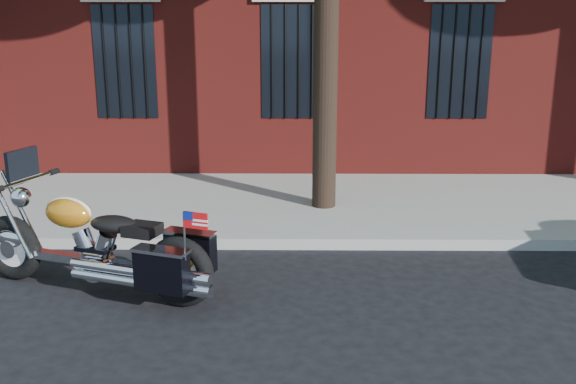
{
  "coord_description": "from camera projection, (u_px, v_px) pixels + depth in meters",
  "views": [
    {
      "loc": [
        0.04,
        -6.63,
        2.89
      ],
      "look_at": [
        -0.03,
        0.8,
        0.92
      ],
      "focal_mm": 40.0,
      "sensor_mm": 36.0,
      "label": 1
    }
  ],
  "objects": [
    {
      "name": "ground",
      "position": [
        290.0,
        290.0,
        7.15
      ],
      "size": [
        120.0,
        120.0,
        0.0
      ],
      "primitive_type": "plane",
      "color": "black",
      "rests_on": "ground"
    },
    {
      "name": "curb",
      "position": [
        291.0,
        243.0,
        8.47
      ],
      "size": [
        40.0,
        0.16,
        0.15
      ],
      "primitive_type": "cube",
      "color": "gray",
      "rests_on": "ground"
    },
    {
      "name": "sidewalk",
      "position": [
        291.0,
        204.0,
        10.28
      ],
      "size": [
        40.0,
        3.6,
        0.15
      ],
      "primitive_type": "cube",
      "color": "gray",
      "rests_on": "ground"
    },
    {
      "name": "motorcycle",
      "position": [
        103.0,
        249.0,
        6.9
      ],
      "size": [
        2.84,
        1.54,
        1.55
      ],
      "rotation": [
        0.0,
        0.0,
        -0.34
      ],
      "color": "black",
      "rests_on": "ground"
    }
  ]
}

